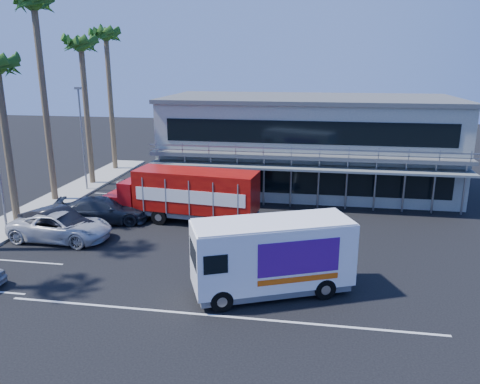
# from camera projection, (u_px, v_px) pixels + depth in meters

# --- Properties ---
(ground) EXTENTS (120.00, 120.00, 0.00)m
(ground) POSITION_uv_depth(u_px,v_px,m) (240.00, 257.00, 24.62)
(ground) COLOR black
(ground) RESTS_ON ground
(building) EXTENTS (22.40, 12.00, 7.30)m
(building) POSITION_uv_depth(u_px,v_px,m) (308.00, 143.00, 37.36)
(building) COLOR gray
(building) RESTS_ON ground
(curb_strip) EXTENTS (3.00, 32.00, 0.16)m
(curb_strip) POSITION_uv_depth(u_px,v_px,m) (43.00, 208.00, 32.64)
(curb_strip) COLOR #A5A399
(curb_strip) RESTS_ON ground
(palm_d) EXTENTS (2.80, 2.80, 14.75)m
(palm_d) POSITION_uv_depth(u_px,v_px,m) (35.00, 17.00, 31.15)
(palm_d) COLOR brown
(palm_d) RESTS_ON ground
(palm_e) EXTENTS (2.80, 2.80, 12.25)m
(palm_e) POSITION_uv_depth(u_px,v_px,m) (81.00, 53.00, 36.42)
(palm_e) COLOR brown
(palm_e) RESTS_ON ground
(palm_f) EXTENTS (2.80, 2.80, 13.25)m
(palm_f) POSITION_uv_depth(u_px,v_px,m) (106.00, 44.00, 41.47)
(palm_f) COLOR brown
(palm_f) RESTS_ON ground
(light_pole_far) EXTENTS (0.50, 0.25, 8.09)m
(light_pole_far) POSITION_uv_depth(u_px,v_px,m) (82.00, 134.00, 36.08)
(light_pole_far) COLOR gray
(light_pole_far) RESTS_ON ground
(red_truck) EXTENTS (10.21, 3.48, 3.37)m
(red_truck) POSITION_uv_depth(u_px,v_px,m) (186.00, 194.00, 29.62)
(red_truck) COLOR #980C0F
(red_truck) RESTS_ON ground
(white_van) EXTENTS (7.28, 4.84, 3.37)m
(white_van) POSITION_uv_depth(u_px,v_px,m) (272.00, 256.00, 20.32)
(white_van) COLOR white
(white_van) RESTS_ON ground
(parked_car_b) EXTENTS (5.39, 3.52, 1.68)m
(parked_car_b) POSITION_uv_depth(u_px,v_px,m) (58.00, 223.00, 27.25)
(parked_car_b) COLOR black
(parked_car_b) RESTS_ON ground
(parked_car_c) EXTENTS (5.87, 2.86, 1.61)m
(parked_car_c) POSITION_uv_depth(u_px,v_px,m) (61.00, 226.00, 26.81)
(parked_car_c) COLOR silver
(parked_car_c) RESTS_ON ground
(parked_car_d) EXTENTS (6.01, 3.68, 1.63)m
(parked_car_d) POSITION_uv_depth(u_px,v_px,m) (103.00, 210.00, 29.68)
(parked_car_d) COLOR #282D35
(parked_car_d) RESTS_ON ground
(parked_car_e) EXTENTS (4.16, 2.07, 1.36)m
(parked_car_e) POSITION_uv_depth(u_px,v_px,m) (142.00, 185.00, 36.18)
(parked_car_e) COLOR slate
(parked_car_e) RESTS_ON ground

